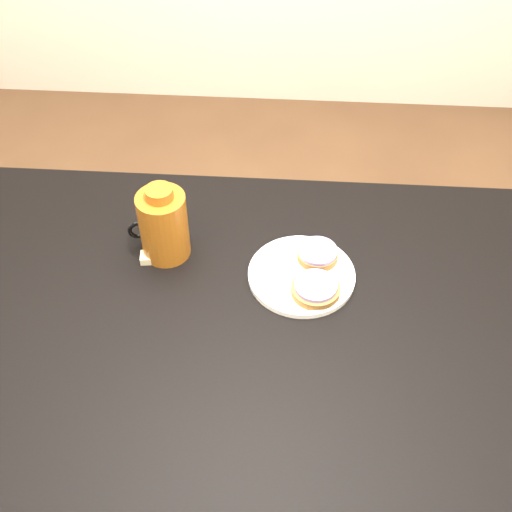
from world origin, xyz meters
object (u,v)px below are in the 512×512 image
Objects in this scene: bagel_back at (318,254)px; mug at (162,227)px; plate at (302,274)px; teabag_pouch at (151,257)px; bagel_package at (164,224)px; bagel_front at (316,289)px; table at (253,340)px.

bagel_back is 0.90× the size of mug.
plate is 5.20× the size of teabag_pouch.
bagel_back is 0.62× the size of bagel_package.
bagel_front reaches higher than teabag_pouch.
table is at bearing -40.04° from bagel_package.
plate is 1.26× the size of bagel_package.
mug is (-0.32, 0.09, 0.04)m from plate.
plate is 0.34m from teabag_pouch.
table is 0.32m from bagel_package.
plate reaches higher than table.
mug is at bearing 136.80° from table.
mug is 0.05m from bagel_package.
bagel_back reaches higher than plate.
table is 12.25× the size of bagel_back.
bagel_package is at bearing 178.26° from bagel_back.
bagel_back is at bearing 51.44° from table.
bagel_front is at bearing -18.47° from bagel_package.
plate is 2.13× the size of bagel_front.
bagel_back is 1.04× the size of bagel_front.
bagel_front is (0.03, -0.05, 0.02)m from plate.
table is at bearing -129.92° from plate.
teabag_pouch is (-0.24, 0.15, 0.09)m from table.
mug reaches higher than table.
table is at bearing -153.63° from bagel_front.
bagel_package is at bearing 169.17° from plate.
bagel_package reaches higher than bagel_back.
bagel_package is (-0.31, 0.06, 0.08)m from plate.
bagel_front reaches higher than plate.
bagel_back is at bearing 2.99° from teabag_pouch.
bagel_back is 0.37m from teabag_pouch.
table is at bearing -128.56° from bagel_back.
bagel_back and bagel_front have the same top height.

